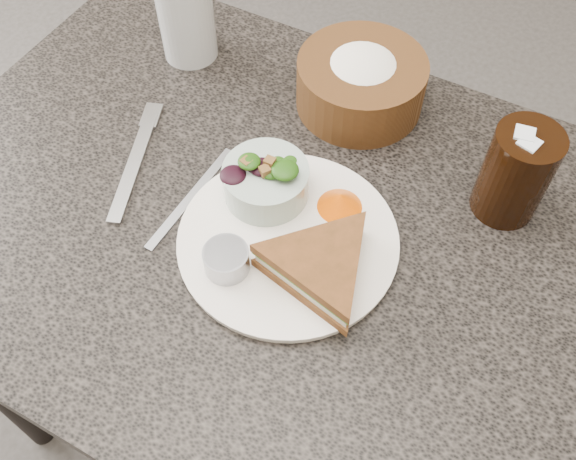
# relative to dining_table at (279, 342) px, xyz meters

# --- Properties ---
(floor) EXTENTS (6.00, 6.00, 0.00)m
(floor) POSITION_rel_dining_table_xyz_m (0.00, 0.00, -0.38)
(floor) COLOR #53504E
(floor) RESTS_ON ground
(dining_table) EXTENTS (1.00, 0.70, 0.75)m
(dining_table) POSITION_rel_dining_table_xyz_m (0.00, 0.00, 0.00)
(dining_table) COLOR black
(dining_table) RESTS_ON floor
(dinner_plate) EXTENTS (0.27, 0.27, 0.01)m
(dinner_plate) POSITION_rel_dining_table_xyz_m (0.03, -0.02, 0.38)
(dinner_plate) COLOR white
(dinner_plate) RESTS_ON dining_table
(sandwich) EXTENTS (0.20, 0.20, 0.05)m
(sandwich) POSITION_rel_dining_table_xyz_m (0.09, -0.05, 0.41)
(sandwich) COLOR brown
(sandwich) RESTS_ON dinner_plate
(salad_bowl) EXTENTS (0.14, 0.14, 0.06)m
(salad_bowl) POSITION_rel_dining_table_xyz_m (-0.03, 0.02, 0.42)
(salad_bowl) COLOR #99B0A5
(salad_bowl) RESTS_ON dinner_plate
(dressing_ramekin) EXTENTS (0.06, 0.06, 0.03)m
(dressing_ramekin) POSITION_rel_dining_table_xyz_m (-0.01, -0.10, 0.40)
(dressing_ramekin) COLOR gray
(dressing_ramekin) RESTS_ON dinner_plate
(orange_wedge) EXTENTS (0.08, 0.08, 0.03)m
(orange_wedge) POSITION_rel_dining_table_xyz_m (0.07, 0.05, 0.40)
(orange_wedge) COLOR #FF5C01
(orange_wedge) RESTS_ON dinner_plate
(fork) EXTENTS (0.09, 0.19, 0.01)m
(fork) POSITION_rel_dining_table_xyz_m (-0.21, -0.02, 0.38)
(fork) COLOR #B1B2B5
(fork) RESTS_ON dining_table
(knife) EXTENTS (0.02, 0.19, 0.00)m
(knife) POSITION_rel_dining_table_xyz_m (-0.12, -0.02, 0.38)
(knife) COLOR #A3A7B0
(knife) RESTS_ON dining_table
(bread_basket) EXTENTS (0.23, 0.23, 0.10)m
(bread_basket) POSITION_rel_dining_table_xyz_m (0.00, 0.24, 0.43)
(bread_basket) COLOR #4C3017
(bread_basket) RESTS_ON dining_table
(cola_glass) EXTENTS (0.11, 0.11, 0.14)m
(cola_glass) POSITION_rel_dining_table_xyz_m (0.25, 0.16, 0.45)
(cola_glass) COLOR black
(cola_glass) RESTS_ON dining_table
(water_glass) EXTENTS (0.09, 0.09, 0.13)m
(water_glass) POSITION_rel_dining_table_xyz_m (-0.27, 0.22, 0.44)
(water_glass) COLOR #B9BFC3
(water_glass) RESTS_ON dining_table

